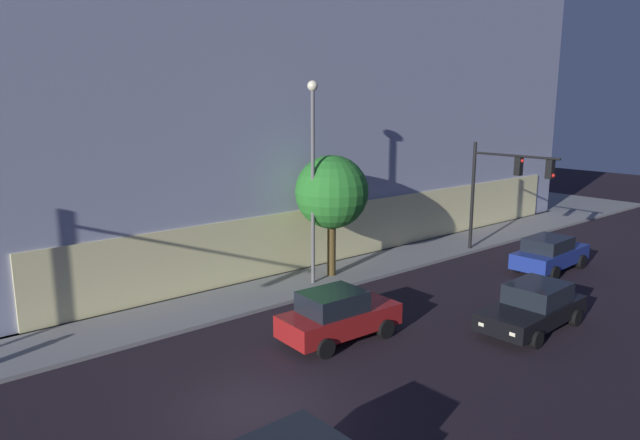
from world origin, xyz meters
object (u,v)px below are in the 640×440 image
object	(u,v)px
car_black	(533,307)
sidewalk_tree	(332,193)
car_red	(338,315)
modern_building	(242,84)
street_lamp_sidewalk	(313,160)
car_blue	(550,253)
traffic_light_far_corner	(504,178)

from	to	relation	value
car_black	sidewalk_tree	bearing A→B (deg)	100.11
car_red	car_black	distance (m)	7.03
modern_building	street_lamp_sidewalk	xyz separation A→B (m)	(-5.28, -13.68, -3.55)
modern_building	car_red	size ratio (longest dim) A/B	8.71
modern_building	sidewalk_tree	xyz separation A→B (m)	(-3.93, -13.34, -5.09)
sidewalk_tree	car_blue	xyz separation A→B (m)	(8.72, -5.77, -3.11)
sidewalk_tree	traffic_light_far_corner	bearing A→B (deg)	-18.22
car_red	car_black	bearing A→B (deg)	-31.49
traffic_light_far_corner	car_red	bearing A→B (deg)	-169.76
traffic_light_far_corner	car_blue	bearing A→B (deg)	-94.71
sidewalk_tree	car_black	world-z (taller)	sidewalk_tree
traffic_light_far_corner	street_lamp_sidewalk	xyz separation A→B (m)	(-10.30, 2.61, 1.36)
traffic_light_far_corner	car_blue	xyz separation A→B (m)	(-0.23, -2.82, -3.29)
modern_building	car_blue	xyz separation A→B (m)	(4.79, -19.11, -8.19)
sidewalk_tree	car_red	size ratio (longest dim) A/B	1.28
modern_building	sidewalk_tree	size ratio (longest dim) A/B	6.80
street_lamp_sidewalk	traffic_light_far_corner	bearing A→B (deg)	-14.24
modern_building	street_lamp_sidewalk	world-z (taller)	modern_building
modern_building	traffic_light_far_corner	size ratio (longest dim) A/B	6.52
modern_building	car_blue	bearing A→B (deg)	-75.92
sidewalk_tree	car_red	xyz separation A→B (m)	(-4.38, -5.36, -3.09)
traffic_light_far_corner	car_red	world-z (taller)	traffic_light_far_corner
sidewalk_tree	car_black	size ratio (longest dim) A/B	1.16
car_red	traffic_light_far_corner	bearing A→B (deg)	10.24
traffic_light_far_corner	street_lamp_sidewalk	bearing A→B (deg)	165.76
street_lamp_sidewalk	sidewalk_tree	xyz separation A→B (m)	(1.35, 0.33, -1.54)
car_red	car_black	world-z (taller)	car_red
street_lamp_sidewalk	car_black	size ratio (longest dim) A/B	1.83
street_lamp_sidewalk	sidewalk_tree	distance (m)	2.08
traffic_light_far_corner	car_red	size ratio (longest dim) A/B	1.34
car_blue	sidewalk_tree	bearing A→B (deg)	146.53
modern_building	car_red	bearing A→B (deg)	-113.97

